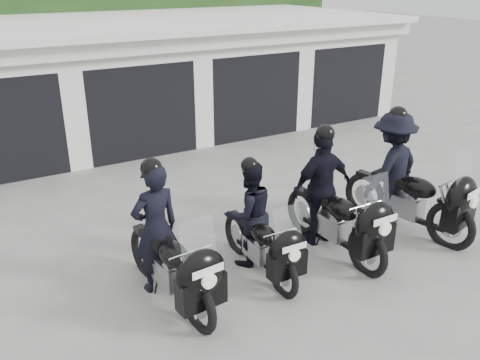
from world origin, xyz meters
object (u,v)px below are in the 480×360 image
police_bike_b (255,223)px  police_bike_d (401,177)px  police_bike_c (329,197)px  police_bike_a (167,247)px

police_bike_b → police_bike_d: police_bike_d is taller
police_bike_c → police_bike_d: (1.51, -0.05, 0.05)m
police_bike_b → police_bike_c: (1.34, -0.04, 0.13)m
police_bike_b → police_bike_c: size_ratio=0.85×
police_bike_c → police_bike_d: 1.51m
police_bike_a → police_bike_b: 1.41m
police_bike_d → police_bike_b: bearing=167.0°
police_bike_a → police_bike_c: police_bike_c is taller
police_bike_a → police_bike_d: bearing=-5.2°
police_bike_a → police_bike_d: (4.27, -0.01, 0.13)m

